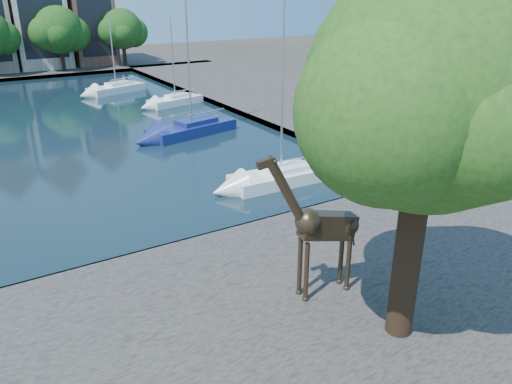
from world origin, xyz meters
TOP-DOWN VIEW (x-y plane):
  - ground at (0.00, 0.00)m, footprint 160.00×160.00m
  - water_basin at (0.00, 24.00)m, footprint 38.00×50.00m
  - right_quay at (25.00, 24.00)m, footprint 14.00×52.00m
  - plane_tree at (7.62, -9.01)m, footprint 8.32×6.40m
  - townhouse_east_mid at (8.50, 55.99)m, footprint 6.43×9.18m
  - townhouse_east_end at (15.00, 55.99)m, footprint 5.44×9.18m
  - far_tree_east at (10.11, 50.49)m, footprint 7.54×5.80m
  - far_tree_far_east at (18.09, 50.49)m, footprint 6.76×5.20m
  - giraffe_statue at (6.62, -6.08)m, footprint 3.63×0.86m
  - sailboat_right_a at (12.00, 4.11)m, footprint 5.90×2.23m
  - sailboat_right_b at (12.00, 15.99)m, footprint 7.15×3.78m
  - sailboat_right_c at (15.00, 26.25)m, footprint 5.50×2.94m
  - sailboat_right_d at (12.00, 34.89)m, footprint 6.30×3.83m

SIDE VIEW (x-z plane):
  - ground at x=0.00m, z-range 0.00..0.00m
  - water_basin at x=0.00m, z-range 0.00..0.08m
  - right_quay at x=25.00m, z-range 0.00..0.50m
  - sailboat_right_c at x=15.00m, z-range -3.32..4.47m
  - sailboat_right_a at x=12.00m, z-range -4.26..5.51m
  - sailboat_right_d at x=12.00m, z-range -3.36..4.62m
  - sailboat_right_b at x=12.00m, z-range -5.74..7.15m
  - giraffe_statue at x=6.62m, z-range 0.45..5.63m
  - far_tree_far_east at x=18.09m, z-range 1.40..8.76m
  - far_tree_east at x=10.11m, z-range 1.32..9.16m
  - townhouse_east_end at x=15.00m, z-range -0.11..14.32m
  - plane_tree at x=7.62m, z-range 2.36..12.98m
  - townhouse_east_mid at x=8.50m, z-range -0.22..16.43m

